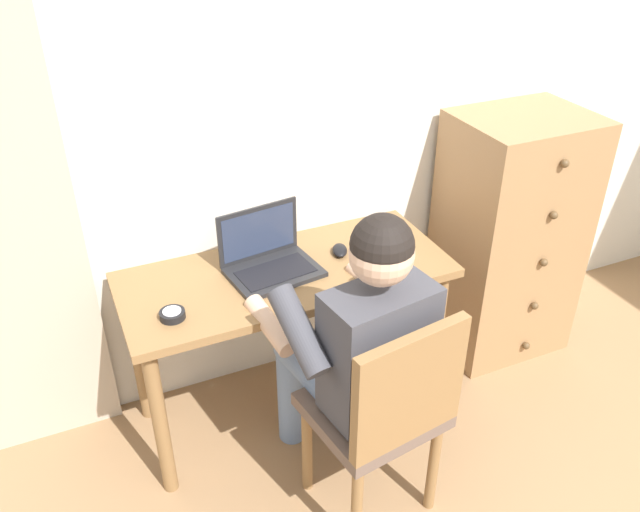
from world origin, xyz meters
The scene contains 8 objects.
wall_back centered at (0.00, 2.20, 1.25)m, with size 4.80×0.05×2.50m, color silver.
desk centered at (-0.39, 1.86, 0.61)m, with size 1.29×0.55×0.72m.
dresser centered at (0.74, 1.91, 0.58)m, with size 0.58×0.50×1.17m.
chair centered at (-0.28, 1.23, 0.51)m, with size 0.47×0.46×0.90m.
person_seated centered at (-0.31, 1.41, 0.69)m, with size 0.59×0.62×1.22m.
laptop centered at (-0.44, 1.89, 0.77)m, with size 0.37×0.29×0.24m.
computer_mouse centered at (-0.14, 1.89, 0.74)m, with size 0.06×0.10×0.03m, color black.
desk_clock centered at (-0.86, 1.74, 0.74)m, with size 0.09×0.09×0.03m.
Camera 1 is at (-1.14, -0.15, 2.10)m, focal length 36.76 mm.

